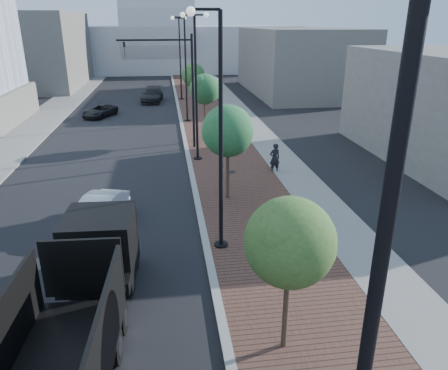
{
  "coord_description": "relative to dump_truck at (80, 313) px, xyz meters",
  "views": [
    {
      "loc": [
        -1.41,
        -5.36,
        8.72
      ],
      "look_at": [
        1.0,
        12.0,
        2.0
      ],
      "focal_mm": 34.17,
      "sensor_mm": 36.0,
      "label": 1
    }
  ],
  "objects": [
    {
      "name": "dump_truck",
      "position": [
        0.0,
        0.0,
        0.0
      ],
      "size": [
        2.89,
        13.41,
        3.11
      ],
      "rotation": [
        0.0,
        0.0,
        -0.05
      ],
      "color": "black",
      "rests_on": "ground"
    },
    {
      "name": "traffic_mast",
      "position": [
        3.69,
        20.33,
        3.67
      ],
      "size": [
        5.09,
        0.2,
        8.0
      ],
      "color": "black",
      "rests_on": "ground"
    },
    {
      "name": "tree_3",
      "position": [
        5.64,
        34.36,
        2.34
      ],
      "size": [
        2.41,
        2.36,
        4.85
      ],
      "color": "#382619",
      "rests_on": "ground"
    },
    {
      "name": "pedestrian",
      "position": [
        9.08,
        14.21,
        -0.38
      ],
      "size": [
        0.75,
        0.56,
        1.86
      ],
      "primitive_type": "imported",
      "rotation": [
        0.0,
        0.0,
        3.32
      ],
      "color": "black",
      "rests_on": "ground"
    },
    {
      "name": "streetlight_2",
      "position": [
        4.59,
        17.33,
        3.51
      ],
      "size": [
        1.72,
        0.56,
        9.28
      ],
      "color": "black",
      "rests_on": "ground"
    },
    {
      "name": "dark_car_far",
      "position": [
        1.16,
        40.61,
        -0.54
      ],
      "size": [
        2.73,
        5.53,
        1.55
      ],
      "primitive_type": "imported",
      "rotation": [
        0.0,
        0.0,
        -0.11
      ],
      "color": "black",
      "rests_on": "ground"
    },
    {
      "name": "streetlight_1",
      "position": [
        4.48,
        5.33,
        3.03
      ],
      "size": [
        1.44,
        0.56,
        9.21
      ],
      "color": "black",
      "rests_on": "ground"
    },
    {
      "name": "streetlight_3",
      "position": [
        4.48,
        29.33,
        3.03
      ],
      "size": [
        1.44,
        0.56,
        9.21
      ],
      "color": "black",
      "rests_on": "ground"
    },
    {
      "name": "sidewalk",
      "position": [
        7.49,
        35.33,
        -1.25
      ],
      "size": [
        7.0,
        140.0,
        0.12
      ],
      "primitive_type": "cube",
      "color": "#4C2D23",
      "rests_on": "ground"
    },
    {
      "name": "utility_cover_1",
      "position": [
        6.39,
        3.33,
        -1.18
      ],
      "size": [
        0.5,
        0.5,
        0.02
      ],
      "primitive_type": "cube",
      "color": "black",
      "rests_on": "sidewalk"
    },
    {
      "name": "white_sedan",
      "position": [
        -0.65,
        8.11,
        -0.62
      ],
      "size": [
        2.64,
        4.43,
        1.38
      ],
      "primitive_type": "imported",
      "rotation": [
        0.0,
        0.0,
        -0.3
      ],
      "color": "silver",
      "rests_on": "ground"
    },
    {
      "name": "tree_1",
      "position": [
        5.64,
        10.36,
        2.37
      ],
      "size": [
        2.6,
        2.59,
        4.99
      ],
      "color": "#382619",
      "rests_on": "ground"
    },
    {
      "name": "tree_0",
      "position": [
        5.64,
        -0.64,
        2.11
      ],
      "size": [
        2.44,
        2.4,
        4.63
      ],
      "color": "#382619",
      "rests_on": "ground"
    },
    {
      "name": "commercial_block_nw",
      "position": [
        -16.01,
        55.33,
        3.69
      ],
      "size": [
        14.0,
        20.0,
        10.0
      ],
      "primitive_type": "cube",
      "color": "#615E57",
      "rests_on": "ground"
    },
    {
      "name": "utility_cover_2",
      "position": [
        6.39,
        14.33,
        -1.18
      ],
      "size": [
        0.5,
        0.5,
        0.02
      ],
      "primitive_type": "cube",
      "color": "black",
      "rests_on": "sidewalk"
    },
    {
      "name": "concrete_strip",
      "position": [
        10.19,
        35.33,
        -1.24
      ],
      "size": [
        2.4,
        140.0,
        0.13
      ],
      "primitive_type": "cube",
      "color": "slate",
      "rests_on": "ground"
    },
    {
      "name": "west_sidewalk",
      "position": [
        -9.01,
        35.33,
        -1.25
      ],
      "size": [
        4.0,
        140.0,
        0.12
      ],
      "primitive_type": "cube",
      "color": "slate",
      "rests_on": "ground"
    },
    {
      "name": "curb",
      "position": [
        3.99,
        35.33,
        -1.24
      ],
      "size": [
        0.3,
        140.0,
        0.14
      ],
      "primitive_type": "cube",
      "color": "gray",
      "rests_on": "ground"
    },
    {
      "name": "tree_2",
      "position": [
        5.64,
        22.36,
        2.68
      ],
      "size": [
        2.35,
        2.29,
        5.15
      ],
      "color": "#382619",
      "rests_on": "ground"
    },
    {
      "name": "dark_car_mid",
      "position": [
        -3.77,
        32.72,
        -0.73
      ],
      "size": [
        3.52,
        4.62,
        1.16
      ],
      "primitive_type": "imported",
      "rotation": [
        0.0,
        0.0,
        -0.43
      ],
      "color": "black",
      "rests_on": "ground"
    },
    {
      "name": "convention_center",
      "position": [
        1.99,
        80.33,
        4.69
      ],
      "size": [
        50.0,
        30.0,
        50.0
      ],
      "color": "#AAAEB5",
      "rests_on": "ground"
    },
    {
      "name": "streetlight_4",
      "position": [
        4.59,
        41.33,
        3.51
      ],
      "size": [
        1.72,
        0.56,
        9.28
      ],
      "color": "black",
      "rests_on": "ground"
    },
    {
      "name": "commercial_block_ne",
      "position": [
        19.99,
        45.33,
        2.69
      ],
      "size": [
        12.0,
        22.0,
        8.0
      ],
      "primitive_type": "cube",
      "color": "#605D56",
      "rests_on": "ground"
    }
  ]
}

